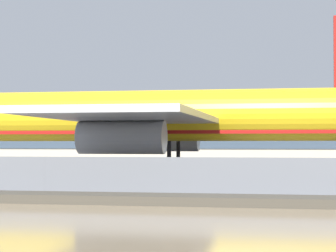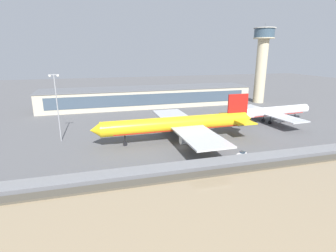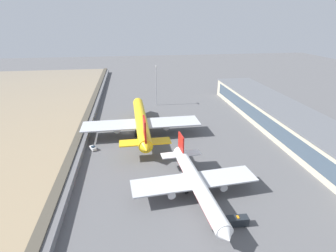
# 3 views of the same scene
# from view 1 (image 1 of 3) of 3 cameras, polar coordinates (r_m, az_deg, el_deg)

# --- Properties ---
(ground_plane) EXTENTS (500.00, 500.00, 0.00)m
(ground_plane) POSITION_cam_1_polar(r_m,az_deg,el_deg) (57.80, -4.82, -4.82)
(ground_plane) COLOR #565659
(shoreline_seawall) EXTENTS (320.00, 3.00, 0.50)m
(shoreline_seawall) POSITION_cam_1_polar(r_m,az_deg,el_deg) (38.50, -13.17, -6.04)
(shoreline_seawall) COLOR #474238
(shoreline_seawall) RESTS_ON ground
(perimeter_fence) EXTENTS (280.00, 0.10, 2.46)m
(perimeter_fence) POSITION_cam_1_polar(r_m,az_deg,el_deg) (42.58, -10.68, -4.30)
(perimeter_fence) COLOR slate
(perimeter_fence) RESTS_ON ground
(cargo_jet_yellow) EXTENTS (56.70, 48.85, 15.20)m
(cargo_jet_yellow) POSITION_cam_1_polar(r_m,az_deg,el_deg) (63.31, -1.83, 0.71)
(cargo_jet_yellow) COLOR yellow
(cargo_jet_yellow) RESTS_ON ground
(baggage_tug) EXTENTS (3.57, 2.99, 1.80)m
(baggage_tug) POSITION_cam_1_polar(r_m,az_deg,el_deg) (42.67, 8.64, -4.87)
(baggage_tug) COLOR white
(baggage_tug) RESTS_ON ground
(terminal_building) EXTENTS (114.78, 21.16, 10.29)m
(terminal_building) POSITION_cam_1_polar(r_m,az_deg,el_deg) (124.73, 5.25, -0.71)
(terminal_building) COLOR #BCB299
(terminal_building) RESTS_ON ground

